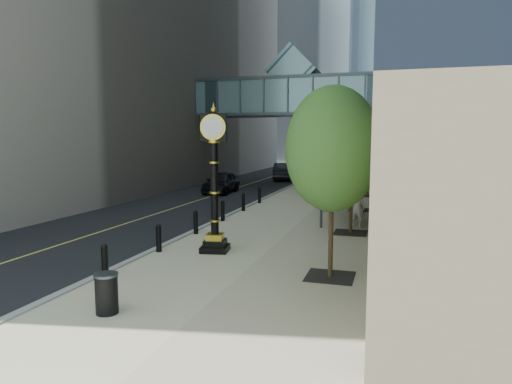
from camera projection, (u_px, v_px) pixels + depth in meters
ground at (173, 301)px, 11.65m from camera, size 320.00×320.00×0.00m
road at (280, 174)px, 51.67m from camera, size 8.00×180.00×0.02m
sidewalk at (352, 176)px, 49.36m from camera, size 8.00×180.00×0.06m
curb at (315, 175)px, 50.51m from camera, size 0.25×180.00×0.07m
distant_tower_c at (355, 32)px, 123.51m from camera, size 22.00×22.00×65.00m
skywalk at (293, 95)px, 38.19m from camera, size 17.00×4.20×5.80m
entrance_canopy at (358, 137)px, 23.45m from camera, size 3.00×8.00×4.38m
bollard_row at (210, 217)px, 20.91m from camera, size 0.20×16.20×0.90m
street_trees at (363, 142)px, 25.64m from camera, size 2.91×28.69×5.99m
street_clock at (215, 190)px, 16.22m from camera, size 1.11×1.11×5.14m
trash_bin at (107, 295)px, 10.62m from camera, size 0.52×0.52×0.90m
pedestrian at (357, 207)px, 20.89m from camera, size 0.81×0.69×1.88m
car_near at (221, 182)px, 34.05m from camera, size 2.16×4.78×1.59m
car_far at (285, 171)px, 44.40m from camera, size 2.48×5.36×1.70m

